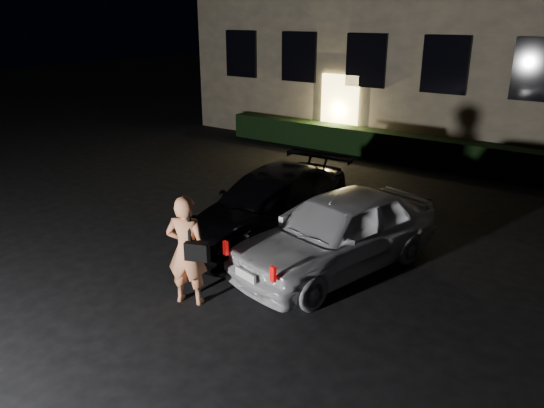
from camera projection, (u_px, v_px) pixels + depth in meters
The scene contains 5 objects.
ground at pixel (200, 308), 8.49m from camera, with size 80.00×80.00×0.00m, color black.
hedge at pixel (431, 152), 16.39m from camera, with size 15.00×0.70×0.85m, color black.
sedan at pixel (271, 205), 11.05m from camera, with size 2.29×4.89×1.37m.
hatch at pixel (337, 232), 9.59m from camera, with size 2.72×4.57×1.46m.
man at pixel (187, 250), 8.38m from camera, with size 0.85×0.65×1.83m.
Camera 1 is at (5.24, -5.37, 4.45)m, focal length 35.00 mm.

